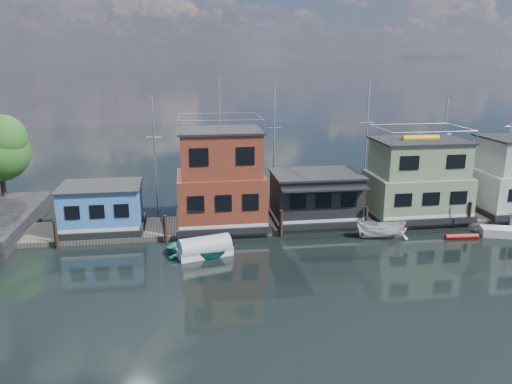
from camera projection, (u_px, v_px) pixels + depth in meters
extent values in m
plane|color=black|center=(371.00, 284.00, 31.36)|extent=(160.00, 160.00, 0.00)
cube|color=#595147|center=(320.00, 221.00, 42.78)|extent=(48.00, 5.00, 0.40)
cube|color=black|center=(104.00, 226.00, 40.15)|extent=(6.40, 4.90, 0.50)
cube|color=#4B88DC|center=(102.00, 205.00, 39.69)|extent=(6.00, 4.50, 3.00)
cube|color=black|center=(100.00, 186.00, 39.28)|extent=(6.30, 4.80, 0.16)
cube|color=black|center=(221.00, 221.00, 41.47)|extent=(7.40, 5.90, 0.50)
cube|color=brown|center=(221.00, 196.00, 40.92)|extent=(7.00, 5.50, 3.74)
cube|color=brown|center=(220.00, 153.00, 39.99)|extent=(6.30, 4.95, 3.46)
cube|color=black|center=(220.00, 130.00, 39.52)|extent=(6.65, 5.23, 0.16)
cylinder|color=silver|center=(219.00, 104.00, 38.98)|extent=(0.08, 0.08, 4.00)
cube|color=black|center=(315.00, 216.00, 42.59)|extent=(7.40, 5.40, 0.50)
cube|color=black|center=(315.00, 194.00, 42.08)|extent=(7.00, 5.00, 3.40)
cube|color=black|center=(316.00, 174.00, 41.62)|extent=(7.30, 5.30, 0.16)
cube|color=black|center=(325.00, 189.00, 39.10)|extent=(7.00, 1.20, 0.12)
cube|color=black|center=(414.00, 212.00, 43.85)|extent=(8.40, 5.90, 0.50)
cube|color=gray|center=(416.00, 192.00, 43.38)|extent=(8.00, 5.50, 3.12)
cube|color=gray|center=(419.00, 158.00, 42.60)|extent=(7.20, 4.95, 2.88)
cube|color=black|center=(420.00, 140.00, 42.20)|extent=(7.60, 5.23, 0.16)
cylinder|color=#EAAF0E|center=(421.00, 138.00, 42.16)|extent=(3.20, 0.56, 0.56)
cylinder|color=#2D2116|center=(56.00, 234.00, 36.94)|extent=(0.28, 0.28, 2.20)
cylinder|color=#2D2116|center=(165.00, 229.00, 38.05)|extent=(0.28, 0.28, 2.20)
cylinder|color=#2D2116|center=(281.00, 224.00, 39.31)|extent=(0.28, 0.28, 2.20)
cylinder|color=#2D2116|center=(366.00, 220.00, 40.29)|extent=(0.28, 0.28, 2.20)
cylinder|color=#2D2116|center=(469.00, 215.00, 41.54)|extent=(0.28, 0.28, 2.20)
cylinder|color=silver|center=(155.00, 155.00, 45.24)|extent=(0.16, 0.16, 10.50)
cylinder|color=silver|center=(154.00, 137.00, 44.83)|extent=(1.40, 0.06, 0.06)
cylinder|color=silver|center=(274.00, 146.00, 46.65)|extent=(0.16, 0.16, 11.50)
cylinder|color=silver|center=(274.00, 128.00, 46.20)|extent=(1.40, 0.06, 0.06)
cylinder|color=silver|center=(366.00, 141.00, 47.84)|extent=(0.16, 0.16, 12.00)
cylinder|color=silver|center=(367.00, 123.00, 47.37)|extent=(1.40, 0.06, 0.06)
cylinder|color=silver|center=(443.00, 149.00, 49.22)|extent=(0.16, 0.16, 10.00)
cylinder|color=silver|center=(445.00, 134.00, 48.83)|extent=(1.40, 0.06, 0.06)
cylinder|color=silver|center=(509.00, 143.00, 50.06)|extent=(0.16, 0.16, 11.00)
cylinder|color=silver|center=(511.00, 126.00, 49.63)|extent=(1.40, 0.06, 0.06)
cylinder|color=#382619|center=(4.00, 195.00, 46.18)|extent=(0.44, 0.44, 2.97)
imported|color=teal|center=(197.00, 249.00, 35.74)|extent=(5.31, 4.72, 0.91)
cylinder|color=red|center=(462.00, 236.00, 39.11)|extent=(2.66, 0.54, 0.39)
cube|color=silver|center=(509.00, 232.00, 39.61)|extent=(4.51, 2.67, 0.67)
cube|color=silver|center=(512.00, 215.00, 39.23)|extent=(0.46, 1.28, 0.05)
imported|color=white|center=(381.00, 229.00, 39.11)|extent=(4.00, 2.32, 1.45)
cube|color=white|center=(205.00, 252.00, 35.70)|extent=(4.10, 2.44, 0.64)
cylinder|color=#AEAEB3|center=(205.00, 247.00, 35.60)|extent=(3.95, 2.48, 1.56)
imported|color=white|center=(397.00, 230.00, 39.33)|extent=(2.82, 2.65, 1.19)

